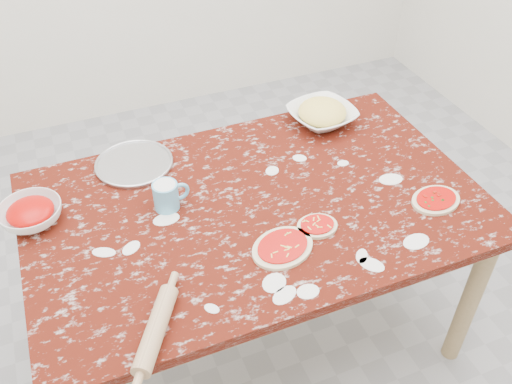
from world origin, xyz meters
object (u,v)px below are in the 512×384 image
object	(u,v)px
sauce_bowl	(31,214)
cheese_bowl	(322,116)
pizza_tray	(134,164)
flour_mug	(167,195)
worktable	(256,220)
rolling_pin	(156,329)

from	to	relation	value
sauce_bowl	cheese_bowl	bearing A→B (deg)	8.42
pizza_tray	flour_mug	xyz separation A→B (m)	(0.06, -0.28, 0.05)
worktable	pizza_tray	size ratio (longest dim) A/B	5.51
pizza_tray	sauce_bowl	size ratio (longest dim) A/B	1.38
pizza_tray	sauce_bowl	world-z (taller)	sauce_bowl
flour_mug	rolling_pin	bearing A→B (deg)	-108.69
worktable	cheese_bowl	size ratio (longest dim) A/B	5.94
pizza_tray	flour_mug	distance (m)	0.29
sauce_bowl	pizza_tray	bearing A→B (deg)	25.00
sauce_bowl	cheese_bowl	xyz separation A→B (m)	(1.19, 0.18, 0.00)
rolling_pin	flour_mug	bearing A→B (deg)	71.31
sauce_bowl	rolling_pin	distance (m)	0.67
sauce_bowl	cheese_bowl	world-z (taller)	same
cheese_bowl	flour_mug	world-z (taller)	flour_mug
pizza_tray	sauce_bowl	bearing A→B (deg)	-155.00
worktable	flour_mug	xyz separation A→B (m)	(-0.29, 0.10, 0.14)
sauce_bowl	flour_mug	xyz separation A→B (m)	(0.45, -0.10, 0.02)
pizza_tray	rolling_pin	bearing A→B (deg)	-98.14
cheese_bowl	rolling_pin	distance (m)	1.21
cheese_bowl	rolling_pin	world-z (taller)	cheese_bowl
sauce_bowl	rolling_pin	world-z (taller)	sauce_bowl
pizza_tray	cheese_bowl	distance (m)	0.80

